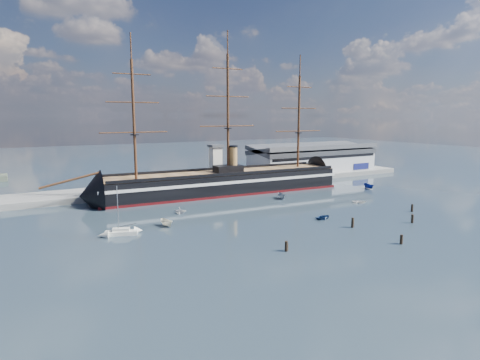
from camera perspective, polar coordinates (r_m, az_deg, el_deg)
ground at (r=131.05m, az=1.71°, el=-3.34°), size 600.00×600.00×0.00m
quay at (r=166.68m, az=-1.73°, el=-0.64°), size 180.00×18.00×2.00m
warehouse at (r=195.41m, az=10.28°, el=3.02°), size 63.00×21.00×11.60m
quay_tower at (r=159.51m, az=-3.48°, el=2.44°), size 5.00×5.00×15.00m
warship at (r=146.59m, az=-2.98°, el=-0.40°), size 113.27×20.75×53.94m
sailboat at (r=100.94m, az=-16.55°, el=-7.08°), size 7.82×4.60×12.02m
motorboat_a at (r=105.90m, az=-10.36°, el=-6.51°), size 6.19×3.21×2.36m
motorboat_b at (r=114.14m, az=11.83°, el=-5.41°), size 1.92×3.33×1.46m
motorboat_c at (r=138.75m, az=5.94°, el=-2.68°), size 6.47×3.85×2.43m
motorboat_d at (r=118.73m, az=-8.50°, el=-4.75°), size 5.51×6.02×2.10m
motorboat_e at (r=137.25m, az=16.62°, el=-3.15°), size 2.46×2.91×1.29m
motorboat_f at (r=164.68m, az=17.84°, el=-1.20°), size 6.69×3.31×2.56m
piling_near_left at (r=86.44m, az=6.58°, el=-10.03°), size 0.64×0.64×2.92m
piling_near_mid at (r=97.30m, az=21.92°, el=-8.45°), size 0.64×0.64×2.86m
piling_near_right at (r=116.90m, az=23.27°, el=-5.63°), size 0.64×0.64×3.02m
piling_far_right at (r=130.25m, az=23.24°, el=-4.17°), size 0.64×0.64×3.02m
piling_extra at (r=107.13m, az=15.68°, el=-6.53°), size 0.64×0.64×3.30m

